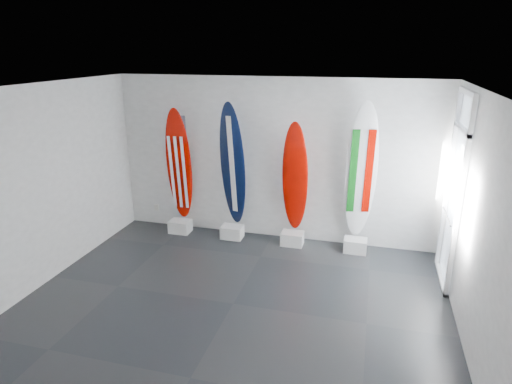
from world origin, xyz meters
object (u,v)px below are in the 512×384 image
(surfboard_navy, at_px, (233,165))
(surfboard_swiss, at_px, (295,178))
(surfboard_italy, at_px, (361,172))
(surfboard_usa, at_px, (179,165))

(surfboard_navy, relative_size, surfboard_swiss, 1.14)
(surfboard_italy, bearing_deg, surfboard_swiss, 168.18)
(surfboard_usa, xyz_separation_m, surfboard_navy, (1.07, 0.00, 0.07))
(surfboard_navy, height_order, surfboard_italy, surfboard_italy)
(surfboard_usa, bearing_deg, surfboard_italy, -2.69)
(surfboard_usa, height_order, surfboard_navy, surfboard_navy)
(surfboard_navy, height_order, surfboard_swiss, surfboard_navy)
(surfboard_usa, xyz_separation_m, surfboard_italy, (3.38, 0.00, 0.11))
(surfboard_usa, distance_m, surfboard_navy, 1.08)
(surfboard_italy, bearing_deg, surfboard_usa, 168.18)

